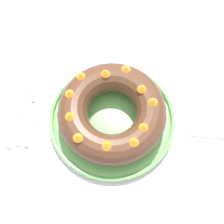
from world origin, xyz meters
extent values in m
plane|color=brown|center=(0.00, 0.00, 0.00)|extent=(8.00, 8.00, 0.00)
cube|color=silver|center=(0.00, 0.00, 0.73)|extent=(1.49, 1.13, 0.03)
cylinder|color=#6BB760|center=(-0.01, -0.01, 0.75)|extent=(0.35, 0.35, 0.01)
torus|color=#6BB760|center=(-0.01, -0.01, 0.76)|extent=(0.36, 0.36, 0.01)
torus|color=#4C2D1E|center=(-0.01, -0.01, 0.80)|extent=(0.30, 0.30, 0.08)
cone|color=orange|center=(0.10, 0.02, 0.85)|extent=(0.04, 0.04, 0.02)
cone|color=orange|center=(0.06, 0.05, 0.85)|extent=(0.04, 0.04, 0.02)
cone|color=orange|center=(0.01, 0.11, 0.85)|extent=(0.03, 0.03, 0.02)
cone|color=orange|center=(-0.04, 0.09, 0.85)|extent=(0.03, 0.03, 0.02)
cone|color=orange|center=(-0.10, 0.07, 0.85)|extent=(0.04, 0.04, 0.02)
cone|color=orange|center=(-0.12, 0.01, 0.85)|extent=(0.03, 0.03, 0.02)
cone|color=orange|center=(-0.11, -0.05, 0.85)|extent=(0.03, 0.03, 0.02)
cone|color=orange|center=(-0.08, -0.10, 0.85)|extent=(0.03, 0.03, 0.02)
cone|color=orange|center=(-0.01, -0.11, 0.85)|extent=(0.04, 0.04, 0.02)
cone|color=orange|center=(0.06, -0.09, 0.85)|extent=(0.04, 0.04, 0.02)
cone|color=orange|center=(0.08, -0.05, 0.85)|extent=(0.03, 0.03, 0.02)
cube|color=white|center=(-0.26, -0.05, 0.74)|extent=(0.01, 0.14, 0.01)
cube|color=silver|center=(-0.26, 0.04, 0.74)|extent=(0.02, 0.05, 0.01)
cube|color=white|center=(-0.28, -0.08, 0.74)|extent=(0.02, 0.09, 0.01)
cube|color=silver|center=(-0.28, 0.02, 0.74)|extent=(0.02, 0.12, 0.00)
cube|color=white|center=(-0.23, -0.08, 0.74)|extent=(0.02, 0.07, 0.01)
cube|color=silver|center=(-0.23, 0.00, 0.74)|extent=(0.02, 0.09, 0.00)
cube|color=beige|center=(0.28, 0.03, 0.74)|extent=(0.15, 0.11, 0.00)
camera|label=1|loc=(0.04, -0.33, 1.58)|focal=50.00mm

